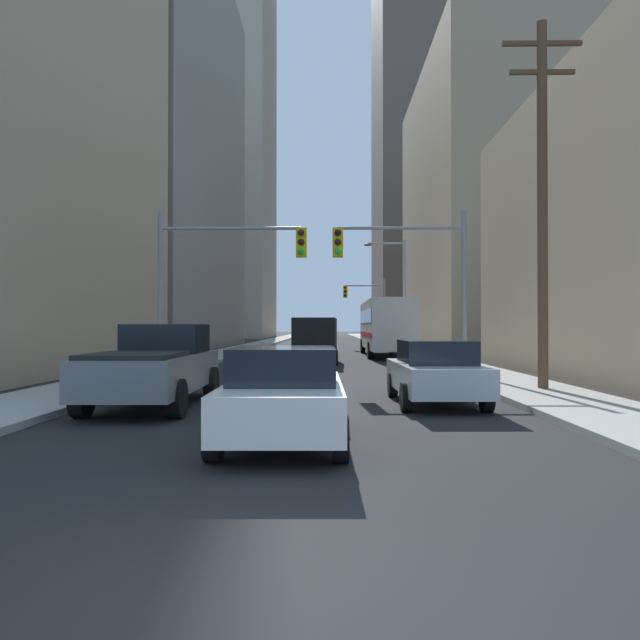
% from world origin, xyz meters
% --- Properties ---
extents(ground_plane, '(400.00, 400.00, 0.00)m').
position_xyz_m(ground_plane, '(0.00, 0.00, 0.00)').
color(ground_plane, black).
extents(sidewalk_left, '(2.73, 160.00, 0.15)m').
position_xyz_m(sidewalk_left, '(-6.25, 50.00, 0.07)').
color(sidewalk_left, '#9E9E99').
rests_on(sidewalk_left, ground).
extents(sidewalk_right, '(2.73, 160.00, 0.15)m').
position_xyz_m(sidewalk_right, '(6.25, 50.00, 0.07)').
color(sidewalk_right, '#9E9E99').
rests_on(sidewalk_right, ground).
extents(city_bus, '(2.67, 11.51, 3.40)m').
position_xyz_m(city_bus, '(4.15, 32.77, 1.93)').
color(city_bus, silver).
rests_on(city_bus, ground).
extents(pickup_truck_grey, '(2.20, 5.43, 1.90)m').
position_xyz_m(pickup_truck_grey, '(-3.39, 9.78, 0.93)').
color(pickup_truck_grey, slate).
rests_on(pickup_truck_grey, ground).
extents(cargo_van_black, '(2.18, 5.28, 2.26)m').
position_xyz_m(cargo_van_black, '(-0.02, 25.84, 1.29)').
color(cargo_van_black, black).
rests_on(cargo_van_black, ground).
extents(sedan_white, '(1.95, 4.23, 1.52)m').
position_xyz_m(sedan_white, '(-0.08, 5.45, 0.77)').
color(sedan_white, white).
rests_on(sedan_white, ground).
extents(sedan_silver, '(1.95, 4.24, 1.52)m').
position_xyz_m(sedan_silver, '(3.15, 10.17, 0.77)').
color(sedan_silver, '#B7BABF').
rests_on(sedan_silver, ground).
extents(sedan_red, '(1.95, 4.21, 1.52)m').
position_xyz_m(sedan_red, '(0.10, 31.76, 0.77)').
color(sedan_red, maroon).
rests_on(sedan_red, ground).
extents(traffic_signal_near_left, '(5.40, 0.44, 6.00)m').
position_xyz_m(traffic_signal_near_left, '(-3.13, 17.34, 4.12)').
color(traffic_signal_near_left, gray).
rests_on(traffic_signal_near_left, ground).
extents(traffic_signal_near_right, '(4.82, 0.44, 6.00)m').
position_xyz_m(traffic_signal_near_right, '(3.40, 17.34, 4.09)').
color(traffic_signal_near_right, gray).
rests_on(traffic_signal_near_right, ground).
extents(traffic_signal_far_right, '(3.70, 0.44, 6.00)m').
position_xyz_m(traffic_signal_far_right, '(3.92, 47.37, 4.04)').
color(traffic_signal_far_right, gray).
rests_on(traffic_signal_far_right, ground).
extents(utility_pole_right, '(2.20, 0.28, 10.29)m').
position_xyz_m(utility_pole_right, '(6.52, 12.44, 5.42)').
color(utility_pole_right, brown).
rests_on(utility_pole_right, ground).
extents(street_lamp_right, '(2.74, 0.32, 7.50)m').
position_xyz_m(street_lamp_right, '(5.13, 34.64, 4.58)').
color(street_lamp_right, gray).
rests_on(street_lamp_right, ground).
extents(building_left_mid_office, '(21.86, 29.92, 34.29)m').
position_xyz_m(building_left_mid_office, '(-19.61, 46.03, 17.14)').
color(building_left_mid_office, gray).
rests_on(building_left_mid_office, ground).
extents(building_left_far_tower, '(25.07, 23.61, 70.06)m').
position_xyz_m(building_left_far_tower, '(-21.61, 93.22, 35.03)').
color(building_left_far_tower, '#B7A893').
rests_on(building_left_far_tower, ground).
extents(building_right_mid_block, '(20.76, 26.67, 25.18)m').
position_xyz_m(building_right_mid_block, '(19.49, 50.21, 12.59)').
color(building_right_mid_block, tan).
rests_on(building_right_mid_block, ground).
extents(building_right_far_highrise, '(14.43, 22.76, 68.00)m').
position_xyz_m(building_right_far_highrise, '(15.61, 91.45, 34.00)').
color(building_right_far_highrise, '#66564C').
rests_on(building_right_far_highrise, ground).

